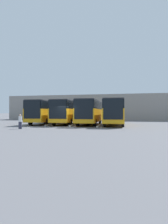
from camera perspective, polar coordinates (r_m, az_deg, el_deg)
ground_plane at (r=25.87m, az=-4.72°, el=-3.95°), size 600.00×600.00×0.00m
bus_0 at (r=29.62m, az=7.94°, el=0.19°), size 3.37×11.03×3.39m
curb_divider_0 at (r=28.33m, az=4.13°, el=-3.46°), size 0.76×6.31×0.15m
bus_1 at (r=30.42m, az=1.56°, el=0.18°), size 3.37×11.03×3.39m
curb_divider_1 at (r=29.34m, az=-2.40°, el=-3.34°), size 0.76×6.31×0.15m
bus_2 at (r=31.95m, az=-4.20°, el=0.17°), size 3.37×11.03×3.39m
curb_divider_2 at (r=31.09m, az=-8.14°, el=-3.16°), size 0.76×6.31×0.15m
bus_3 at (r=33.19m, az=-9.82°, el=0.16°), size 3.37×11.03×3.39m
pedestrian at (r=23.89m, az=-16.33°, el=-2.28°), size 0.38×0.38×1.54m
station_building at (r=51.58m, az=4.84°, el=1.10°), size 42.34×14.13×5.55m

